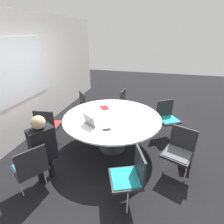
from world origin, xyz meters
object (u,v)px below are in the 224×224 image
chair_2 (179,149)px  chair_6 (48,124)px  spiral_notebook (105,108)px  chair_5 (87,104)px  handbag (185,158)px  person_0 (42,146)px  laptop (92,122)px  chair_4 (127,103)px  chair_3 (167,116)px  chair_0 (31,166)px  chair_1 (130,174)px  cell_phone (107,130)px

chair_2 → chair_6: size_ratio=1.00×
spiral_notebook → chair_5: bearing=47.8°
chair_5 → spiral_notebook: 0.93m
spiral_notebook → handbag: bearing=-107.5°
person_0 → laptop: (0.75, -0.51, 0.09)m
chair_4 → spiral_notebook: bearing=-13.3°
chair_6 → handbag: bearing=-5.7°
spiral_notebook → chair_4: bearing=-19.2°
chair_2 → chair_5: bearing=-10.4°
chair_3 → chair_4: bearing=-61.2°
chair_4 → handbag: chair_4 is taller
chair_0 → chair_1: bearing=-49.0°
chair_2 → person_0: size_ratio=0.71×
chair_6 → person_0: (-0.94, -0.55, 0.19)m
chair_6 → handbag: size_ratio=2.41×
chair_0 → chair_1: 1.44m
chair_0 → laptop: size_ratio=2.22×
laptop → person_0: bearing=89.0°
chair_0 → handbag: chair_0 is taller
cell_phone → handbag: bearing=-75.6°
chair_5 → handbag: 2.67m
chair_3 → handbag: bearing=77.8°
chair_5 → spiral_notebook: chair_5 is taller
chair_3 → handbag: 1.08m
chair_3 → person_0: (-1.95, 1.89, 0.19)m
chair_3 → chair_5: 2.05m
chair_6 → person_0: size_ratio=0.71×
chair_0 → handbag: size_ratio=2.41×
chair_2 → spiral_notebook: size_ratio=3.36×
chair_3 → laptop: laptop is taller
chair_1 → person_0: (0.05, 1.36, 0.19)m
chair_4 → chair_5: size_ratio=1.00×
chair_4 → chair_6: 2.12m
chair_1 → chair_4: (2.58, 0.50, 0.00)m
chair_5 → chair_4: bearing=69.5°
chair_1 → chair_6: same height
chair_0 → chair_3: (2.20, -1.95, 0.00)m
chair_6 → chair_4: bearing=41.4°
chair_4 → laptop: 1.83m
chair_0 → chair_4: 2.92m
chair_1 → person_0: bearing=65.5°
chair_0 → cell_phone: (0.89, -0.89, 0.23)m
handbag → laptop: bearing=98.3°
laptop → cell_phone: 0.34m
chair_5 → cell_phone: chair_5 is taller
chair_0 → chair_6: (1.19, 0.49, 0.00)m
chair_4 → chair_5: same height
laptop → chair_3: bearing=-105.9°
chair_4 → chair_6: size_ratio=1.00×
chair_1 → chair_2: (0.76, -0.70, 0.00)m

